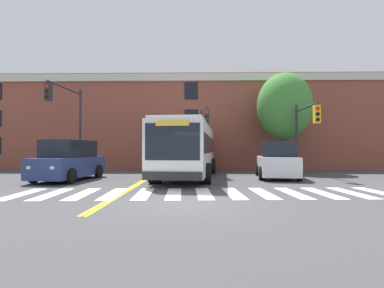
# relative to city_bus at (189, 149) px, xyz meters

# --- Properties ---
(ground_plane) EXTENTS (120.00, 120.00, 0.00)m
(ground_plane) POSITION_rel_city_bus_xyz_m (0.10, -8.82, -1.72)
(ground_plane) COLOR #424244
(crosswalk) EXTENTS (14.44, 3.79, 0.01)m
(crosswalk) POSITION_rel_city_bus_xyz_m (0.79, -6.73, -1.72)
(crosswalk) COLOR white
(crosswalk) RESTS_ON ground
(lane_line_yellow_inner) EXTENTS (0.12, 36.00, 0.01)m
(lane_line_yellow_inner) POSITION_rel_city_bus_xyz_m (-2.43, 7.27, -1.72)
(lane_line_yellow_inner) COLOR gold
(lane_line_yellow_inner) RESTS_ON ground
(lane_line_yellow_outer) EXTENTS (0.12, 36.00, 0.01)m
(lane_line_yellow_outer) POSITION_rel_city_bus_xyz_m (-2.27, 7.27, -1.72)
(lane_line_yellow_outer) COLOR gold
(lane_line_yellow_outer) RESTS_ON ground
(city_bus) EXTENTS (3.74, 11.75, 3.16)m
(city_bus) POSITION_rel_city_bus_xyz_m (0.00, 0.00, 0.00)
(city_bus) COLOR white
(city_bus) RESTS_ON ground
(car_navy_near_lane) EXTENTS (2.60, 5.16, 2.18)m
(car_navy_near_lane) POSITION_rel_city_bus_xyz_m (-6.46, -2.03, -0.69)
(car_navy_near_lane) COLOR navy
(car_navy_near_lane) RESTS_ON ground
(car_white_far_lane) EXTENTS (2.71, 5.04, 2.13)m
(car_white_far_lane) POSITION_rel_city_bus_xyz_m (5.20, -0.48, -0.71)
(car_white_far_lane) COLOR white
(car_white_far_lane) RESTS_ON ground
(traffic_light_near_corner) EXTENTS (0.35, 3.84, 4.63)m
(traffic_light_near_corner) POSITION_rel_city_bus_xyz_m (7.13, 0.19, 1.41)
(traffic_light_near_corner) COLOR #28282D
(traffic_light_near_corner) RESTS_ON ground
(traffic_light_far_corner) EXTENTS (0.49, 4.20, 5.81)m
(traffic_light_far_corner) POSITION_rel_city_bus_xyz_m (-7.64, 0.52, 2.28)
(traffic_light_far_corner) COLOR #28282D
(traffic_light_far_corner) RESTS_ON ground
(traffic_light_overhead) EXTENTS (0.52, 4.46, 4.66)m
(traffic_light_overhead) POSITION_rel_city_bus_xyz_m (0.95, 2.34, 1.49)
(traffic_light_overhead) COLOR #28282D
(traffic_light_overhead) RESTS_ON ground
(street_tree_curbside_large) EXTENTS (5.10, 5.02, 7.35)m
(street_tree_curbside_large) POSITION_rel_city_bus_xyz_m (6.98, 4.05, 3.13)
(street_tree_curbside_large) COLOR #4C3D2D
(street_tree_curbside_large) RESTS_ON ground
(building_facade) EXTENTS (40.87, 6.19, 8.01)m
(building_facade) POSITION_rel_city_bus_xyz_m (0.02, 9.31, 2.29)
(building_facade) COLOR brown
(building_facade) RESTS_ON ground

